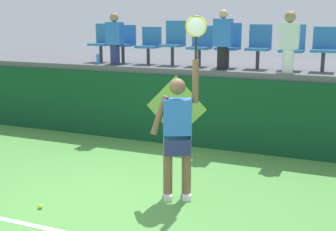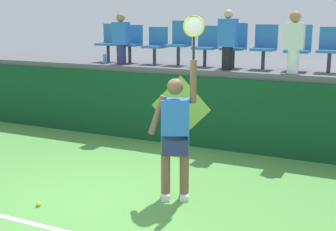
{
  "view_description": "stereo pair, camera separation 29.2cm",
  "coord_description": "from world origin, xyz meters",
  "px_view_note": "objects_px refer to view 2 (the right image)",
  "views": [
    {
      "loc": [
        2.99,
        -5.08,
        2.5
      ],
      "look_at": [
        0.39,
        1.09,
        1.04
      ],
      "focal_mm": 48.51,
      "sensor_mm": 36.0,
      "label": 1
    },
    {
      "loc": [
        3.26,
        -4.96,
        2.5
      ],
      "look_at": [
        0.39,
        1.09,
        1.04
      ],
      "focal_mm": 48.51,
      "sensor_mm": 36.0,
      "label": 2
    }
  ],
  "objects_px": {
    "tennis_player": "(176,132)",
    "stadium_chair_1": "(131,42)",
    "stadium_chair_8": "(331,47)",
    "stadium_chair_5": "(235,44)",
    "spectator_2": "(228,39)",
    "stadium_chair_0": "(110,41)",
    "water_bottle": "(105,59)",
    "tennis_ball": "(38,204)",
    "stadium_chair_6": "(265,45)",
    "stadium_chair_3": "(180,41)",
    "stadium_chair_4": "(206,44)",
    "stadium_chair_2": "(156,43)",
    "spectator_1": "(294,41)",
    "stadium_chair_7": "(298,46)",
    "spectator_0": "(121,38)"
  },
  "relations": [
    {
      "from": "stadium_chair_4",
      "to": "stadium_chair_6",
      "type": "bearing_deg",
      "value": 0.11
    },
    {
      "from": "stadium_chair_3",
      "to": "stadium_chair_7",
      "type": "height_order",
      "value": "stadium_chair_3"
    },
    {
      "from": "stadium_chair_2",
      "to": "stadium_chair_7",
      "type": "relative_size",
      "value": 0.92
    },
    {
      "from": "stadium_chair_0",
      "to": "stadium_chair_1",
      "type": "xyz_separation_m",
      "value": [
        0.56,
        -0.0,
        -0.01
      ]
    },
    {
      "from": "water_bottle",
      "to": "stadium_chair_2",
      "type": "height_order",
      "value": "stadium_chair_2"
    },
    {
      "from": "stadium_chair_1",
      "to": "stadium_chair_8",
      "type": "relative_size",
      "value": 1.0
    },
    {
      "from": "stadium_chair_5",
      "to": "spectator_1",
      "type": "relative_size",
      "value": 0.8
    },
    {
      "from": "water_bottle",
      "to": "stadium_chair_4",
      "type": "xyz_separation_m",
      "value": [
        2.15,
        0.48,
        0.34
      ]
    },
    {
      "from": "stadium_chair_2",
      "to": "stadium_chair_8",
      "type": "relative_size",
      "value": 0.96
    },
    {
      "from": "stadium_chair_5",
      "to": "spectator_2",
      "type": "height_order",
      "value": "spectator_2"
    },
    {
      "from": "stadium_chair_3",
      "to": "stadium_chair_5",
      "type": "height_order",
      "value": "stadium_chair_3"
    },
    {
      "from": "stadium_chair_2",
      "to": "stadium_chair_7",
      "type": "bearing_deg",
      "value": 0.15
    },
    {
      "from": "spectator_0",
      "to": "spectator_2",
      "type": "distance_m",
      "value": 2.35
    },
    {
      "from": "stadium_chair_3",
      "to": "stadium_chair_6",
      "type": "bearing_deg",
      "value": -0.11
    },
    {
      "from": "stadium_chair_0",
      "to": "spectator_0",
      "type": "bearing_deg",
      "value": -37.71
    },
    {
      "from": "stadium_chair_6",
      "to": "spectator_2",
      "type": "height_order",
      "value": "spectator_2"
    },
    {
      "from": "stadium_chair_6",
      "to": "spectator_1",
      "type": "xyz_separation_m",
      "value": [
        0.63,
        -0.46,
        0.11
      ]
    },
    {
      "from": "stadium_chair_5",
      "to": "stadium_chair_6",
      "type": "height_order",
      "value": "stadium_chair_5"
    },
    {
      "from": "water_bottle",
      "to": "stadium_chair_6",
      "type": "distance_m",
      "value": 3.4
    },
    {
      "from": "spectator_0",
      "to": "spectator_1",
      "type": "xyz_separation_m",
      "value": [
        3.58,
        -0.02,
        0.02
      ]
    },
    {
      "from": "stadium_chair_8",
      "to": "stadium_chair_2",
      "type": "bearing_deg",
      "value": -179.97
    },
    {
      "from": "water_bottle",
      "to": "spectator_1",
      "type": "bearing_deg",
      "value": 0.34
    },
    {
      "from": "tennis_ball",
      "to": "stadium_chair_4",
      "type": "relative_size",
      "value": 0.08
    },
    {
      "from": "spectator_1",
      "to": "stadium_chair_0",
      "type": "bearing_deg",
      "value": 173.73
    },
    {
      "from": "water_bottle",
      "to": "stadium_chair_2",
      "type": "distance_m",
      "value": 1.15
    },
    {
      "from": "stadium_chair_1",
      "to": "spectator_2",
      "type": "distance_m",
      "value": 2.4
    },
    {
      "from": "tennis_ball",
      "to": "stadium_chair_0",
      "type": "relative_size",
      "value": 0.08
    },
    {
      "from": "stadium_chair_5",
      "to": "stadium_chair_8",
      "type": "relative_size",
      "value": 1.07
    },
    {
      "from": "stadium_chair_7",
      "to": "spectator_2",
      "type": "bearing_deg",
      "value": -159.88
    },
    {
      "from": "stadium_chair_2",
      "to": "water_bottle",
      "type": "bearing_deg",
      "value": -154.58
    },
    {
      "from": "stadium_chair_4",
      "to": "spectator_1",
      "type": "distance_m",
      "value": 1.89
    },
    {
      "from": "water_bottle",
      "to": "stadium_chair_6",
      "type": "relative_size",
      "value": 0.25
    },
    {
      "from": "water_bottle",
      "to": "tennis_ball",
      "type": "bearing_deg",
      "value": -69.99
    },
    {
      "from": "stadium_chair_2",
      "to": "spectator_0",
      "type": "bearing_deg",
      "value": -144.88
    },
    {
      "from": "stadium_chair_8",
      "to": "stadium_chair_4",
      "type": "bearing_deg",
      "value": 179.96
    },
    {
      "from": "stadium_chair_8",
      "to": "spectator_1",
      "type": "xyz_separation_m",
      "value": [
        -0.57,
        -0.45,
        0.12
      ]
    },
    {
      "from": "tennis_ball",
      "to": "stadium_chair_8",
      "type": "relative_size",
      "value": 0.08
    },
    {
      "from": "stadium_chair_6",
      "to": "stadium_chair_3",
      "type": "bearing_deg",
      "value": 179.89
    },
    {
      "from": "stadium_chair_8",
      "to": "spectator_2",
      "type": "height_order",
      "value": "spectator_2"
    },
    {
      "from": "stadium_chair_5",
      "to": "stadium_chair_7",
      "type": "relative_size",
      "value": 1.02
    },
    {
      "from": "tennis_player",
      "to": "stadium_chair_1",
      "type": "xyz_separation_m",
      "value": [
        -2.57,
        3.29,
        1.01
      ]
    },
    {
      "from": "tennis_ball",
      "to": "spectator_2",
      "type": "bearing_deg",
      "value": 71.05
    },
    {
      "from": "stadium_chair_3",
      "to": "stadium_chair_5",
      "type": "relative_size",
      "value": 1.05
    },
    {
      "from": "stadium_chair_7",
      "to": "spectator_0",
      "type": "height_order",
      "value": "spectator_0"
    },
    {
      "from": "water_bottle",
      "to": "spectator_2",
      "type": "height_order",
      "value": "spectator_2"
    },
    {
      "from": "stadium_chair_0",
      "to": "stadium_chair_2",
      "type": "xyz_separation_m",
      "value": [
        1.17,
        -0.0,
        -0.04
      ]
    },
    {
      "from": "stadium_chair_6",
      "to": "stadium_chair_8",
      "type": "xyz_separation_m",
      "value": [
        1.2,
        -0.0,
        -0.01
      ]
    },
    {
      "from": "tennis_ball",
      "to": "spectator_2",
      "type": "relative_size",
      "value": 0.06
    },
    {
      "from": "stadium_chair_0",
      "to": "stadium_chair_5",
      "type": "relative_size",
      "value": 0.97
    },
    {
      "from": "spectator_2",
      "to": "tennis_ball",
      "type": "bearing_deg",
      "value": -108.95
    }
  ]
}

